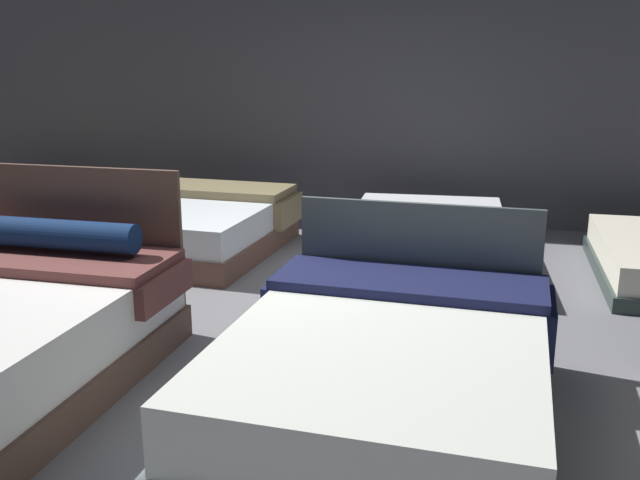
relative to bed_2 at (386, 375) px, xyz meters
name	(u,v)px	position (x,y,z in m)	size (l,w,h in m)	color
ground_plane	(266,307)	(-1.15, 1.56, -0.29)	(18.00, 18.00, 0.02)	slate
showroom_back_wall	(347,65)	(-1.15, 4.63, 1.47)	(18.00, 0.06, 3.50)	#47474C
bed_2	(386,375)	(0.00, 0.00, 0.00)	(1.71, 2.16, 0.98)	#4D5958
bed_5	(195,226)	(-2.29, 2.89, -0.03)	(1.68, 2.00, 0.55)	brown
bed_6	(426,241)	(-0.06, 2.93, -0.06)	(1.53, 2.16, 0.46)	#4F535B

